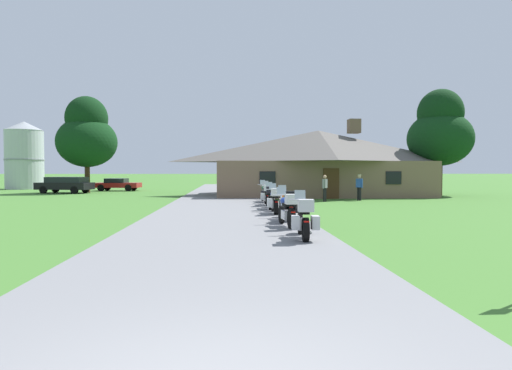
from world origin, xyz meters
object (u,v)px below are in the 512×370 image
(motorcycle_green_farthest_in_row, at_px, (266,193))
(bystander_blue_shirt_near_lodge, at_px, (359,186))
(motorcycle_blue_second_in_row, at_px, (287,210))
(motorcycle_orange_third_in_row, at_px, (287,206))
(bystander_gray_shirt_beside_signpost, at_px, (325,187))
(metal_silo_distant, at_px, (24,155))
(parked_black_suv_far_left, at_px, (65,184))
(motorcycle_blue_fourth_in_row, at_px, (275,201))
(motorcycle_orange_sixth_in_row, at_px, (267,195))
(tree_left_far, at_px, (87,135))
(parked_red_sedan_far_left, at_px, (117,184))
(tree_right_of_lodge, at_px, (440,131))
(motorcycle_black_nearest_to_camera, at_px, (304,219))
(motorcycle_green_fifth_in_row, at_px, (270,198))

(motorcycle_green_farthest_in_row, distance_m, bystander_blue_shirt_near_lodge, 6.46)
(motorcycle_blue_second_in_row, height_order, motorcycle_orange_third_in_row, same)
(bystander_gray_shirt_beside_signpost, relative_size, metal_silo_distant, 0.23)
(parked_black_suv_far_left, bearing_deg, motorcycle_blue_fourth_in_row, -128.18)
(motorcycle_blue_fourth_in_row, bearing_deg, motorcycle_blue_second_in_row, -90.38)
(motorcycle_blue_fourth_in_row, distance_m, metal_silo_distant, 37.61)
(motorcycle_blue_second_in_row, relative_size, parked_black_suv_far_left, 0.43)
(motorcycle_orange_sixth_in_row, relative_size, tree_left_far, 0.25)
(bystander_gray_shirt_beside_signpost, distance_m, parked_red_sedan_far_left, 23.01)
(motorcycle_green_farthest_in_row, relative_size, tree_right_of_lodge, 0.25)
(bystander_gray_shirt_beside_signpost, bearing_deg, motorcycle_blue_second_in_row, -163.47)
(motorcycle_blue_second_in_row, xyz_separation_m, bystander_blue_shirt_near_lodge, (6.47, 13.39, 0.33))
(motorcycle_blue_fourth_in_row, distance_m, parked_black_suv_far_left, 25.34)
(motorcycle_black_nearest_to_camera, bearing_deg, tree_right_of_lodge, 59.77)
(motorcycle_blue_fourth_in_row, bearing_deg, metal_silo_distant, 129.43)
(motorcycle_black_nearest_to_camera, distance_m, tree_left_far, 31.71)
(motorcycle_blue_fourth_in_row, distance_m, bystander_blue_shirt_near_lodge, 10.97)
(motorcycle_blue_fourth_in_row, xyz_separation_m, metal_silo_distant, (-23.70, 29.04, 2.97))
(motorcycle_blue_second_in_row, xyz_separation_m, bystander_gray_shirt_beside_signpost, (4.01, 12.45, 0.31))
(motorcycle_orange_sixth_in_row, relative_size, parked_black_suv_far_left, 0.43)
(motorcycle_orange_third_in_row, relative_size, motorcycle_orange_sixth_in_row, 1.00)
(motorcycle_blue_fourth_in_row, bearing_deg, bystander_blue_shirt_near_lodge, 54.37)
(motorcycle_green_fifth_in_row, xyz_separation_m, tree_left_far, (-14.54, 18.30, 4.46))
(parked_black_suv_far_left, bearing_deg, motorcycle_green_fifth_in_row, -124.56)
(bystander_blue_shirt_near_lodge, bearing_deg, tree_left_far, -152.16)
(bystander_blue_shirt_near_lodge, xyz_separation_m, parked_red_sedan_far_left, (-19.14, 14.92, -0.31))
(motorcycle_orange_third_in_row, distance_m, parked_black_suv_far_left, 27.47)
(motorcycle_orange_sixth_in_row, xyz_separation_m, tree_left_far, (-14.58, 16.02, 4.47))
(motorcycle_green_fifth_in_row, xyz_separation_m, motorcycle_green_farthest_in_row, (0.20, 4.82, -0.01))
(motorcycle_orange_sixth_in_row, relative_size, motorcycle_green_farthest_in_row, 1.00)
(motorcycle_blue_second_in_row, bearing_deg, metal_silo_distant, 119.22)
(motorcycle_blue_fourth_in_row, distance_m, motorcycle_green_farthest_in_row, 7.16)
(motorcycle_black_nearest_to_camera, xyz_separation_m, metal_silo_distant, (-23.75, 36.20, 2.97))
(metal_silo_distant, bearing_deg, tree_left_far, -42.48)
(motorcycle_orange_third_in_row, bearing_deg, motorcycle_blue_fourth_in_row, 90.98)
(parked_black_suv_far_left, bearing_deg, motorcycle_blue_second_in_row, -133.91)
(motorcycle_blue_second_in_row, xyz_separation_m, tree_left_far, (-14.48, 25.14, 4.46))
(motorcycle_blue_second_in_row, distance_m, tree_left_far, 29.35)
(motorcycle_black_nearest_to_camera, bearing_deg, tree_left_far, 121.19)
(motorcycle_green_fifth_in_row, xyz_separation_m, tree_right_of_lodge, (14.51, 12.14, 4.41))
(metal_silo_distant, xyz_separation_m, parked_red_sedan_far_left, (10.99, -5.24, -2.94))
(motorcycle_orange_sixth_in_row, height_order, bystander_blue_shirt_near_lodge, bystander_blue_shirt_near_lodge)
(bystander_blue_shirt_near_lodge, height_order, tree_right_of_lodge, tree_right_of_lodge)
(motorcycle_orange_third_in_row, relative_size, tree_right_of_lodge, 0.25)
(tree_left_far, distance_m, parked_black_suv_far_left, 4.69)
(motorcycle_orange_third_in_row, bearing_deg, motorcycle_green_farthest_in_row, 86.26)
(tree_left_far, bearing_deg, tree_right_of_lodge, -11.97)
(tree_left_far, bearing_deg, motorcycle_green_fifth_in_row, -51.54)
(motorcycle_green_fifth_in_row, bearing_deg, motorcycle_blue_fourth_in_row, -87.39)
(parked_black_suv_far_left, bearing_deg, tree_right_of_lodge, -87.01)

